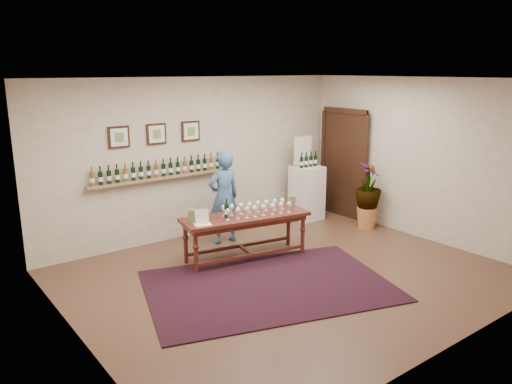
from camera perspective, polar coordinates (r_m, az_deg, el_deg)
ground at (r=7.38m, az=3.82°, el=-9.53°), size 6.00×6.00×0.00m
room_shell at (r=9.74m, az=6.15°, el=3.11°), size 6.00×6.00×6.00m
rug at (r=7.03m, az=1.45°, el=-10.65°), size 3.81×3.10×0.02m
tasting_table at (r=7.81m, az=-1.20°, el=-3.41°), size 2.09×0.99×0.71m
table_glasses at (r=7.80m, az=0.07°, el=-1.89°), size 1.40×0.61×0.19m
table_bottles at (r=7.67m, az=-3.51°, el=-1.88°), size 0.26×0.17×0.27m
pitcher_left at (r=7.43m, az=-7.32°, el=-2.75°), size 0.14×0.14×0.21m
pitcher_right at (r=8.20m, az=4.08°, el=-1.10°), size 0.16×0.16×0.20m
menu_card at (r=7.34m, az=-6.21°, el=-2.85°), size 0.29×0.24×0.22m
display_pedestal at (r=9.97m, az=5.81°, el=-0.08°), size 0.55×0.55×1.07m
pedestal_bottles at (r=9.79m, az=6.02°, el=3.71°), size 0.29×0.08×0.29m
info_sign at (r=9.92m, az=5.37°, el=4.79°), size 0.44×0.03×0.61m
potted_plant at (r=9.52m, az=12.66°, el=-0.36°), size 0.82×0.82×1.10m
person at (r=8.50m, az=-3.71°, el=-0.62°), size 0.61×0.42×1.60m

